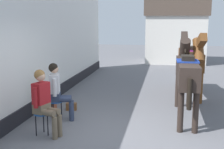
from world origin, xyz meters
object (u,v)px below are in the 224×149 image
object	(u,v)px
satchel_bag	(71,107)
saddled_horse_near	(186,71)
saddled_horse_far	(191,60)
seated_visitor_near	(44,99)
flower_planter_far	(50,98)
seated_visitor_far	(58,89)

from	to	relation	value
satchel_bag	saddled_horse_near	bearing A→B (deg)	-8.26
saddled_horse_far	seated_visitor_near	bearing A→B (deg)	-129.44
saddled_horse_near	flower_planter_far	distance (m)	3.60
satchel_bag	seated_visitor_near	bearing A→B (deg)	-98.26
saddled_horse_near	flower_planter_far	world-z (taller)	saddled_horse_near
seated_visitor_far	saddled_horse_far	bearing A→B (deg)	41.95
seated_visitor_far	satchel_bag	bearing A→B (deg)	85.76
saddled_horse_far	flower_planter_far	size ratio (longest dim) A/B	4.68
saddled_horse_near	satchel_bag	distance (m)	3.13
saddled_horse_far	flower_planter_far	world-z (taller)	saddled_horse_far
seated_visitor_far	satchel_bag	world-z (taller)	seated_visitor_far
flower_planter_far	saddled_horse_far	bearing A→B (deg)	30.52
satchel_bag	seated_visitor_far	bearing A→B (deg)	-102.58
seated_visitor_near	flower_planter_far	world-z (taller)	seated_visitor_near
flower_planter_far	seated_visitor_far	bearing A→B (deg)	-55.76
seated_visitor_near	seated_visitor_far	distance (m)	0.97
saddled_horse_far	satchel_bag	bearing A→B (deg)	-146.47
saddled_horse_far	satchel_bag	xyz separation A→B (m)	(-3.22, -2.14, -1.06)
seated_visitor_far	saddled_horse_near	bearing A→B (deg)	15.21
saddled_horse_near	satchel_bag	size ratio (longest dim) A/B	10.70
seated_visitor_near	saddled_horse_far	distance (m)	5.08
seated_visitor_far	saddled_horse_near	distance (m)	3.14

